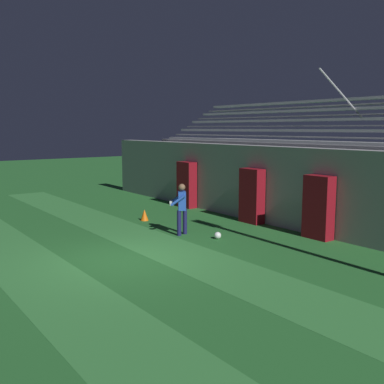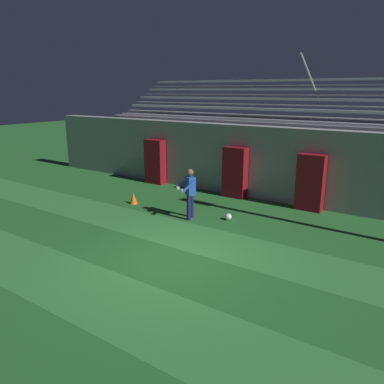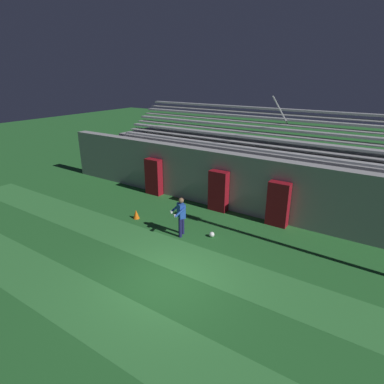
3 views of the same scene
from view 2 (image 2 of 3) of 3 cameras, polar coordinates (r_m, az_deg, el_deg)
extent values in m
plane|color=#236028|center=(9.54, -2.71, -10.28)|extent=(80.00, 80.00, 0.00)
cube|color=#337A38|center=(8.07, -12.73, -15.71)|extent=(28.00, 1.88, 0.01)
cube|color=#337A38|center=(10.67, 2.19, -7.40)|extent=(28.00, 1.88, 0.01)
cube|color=gray|center=(14.58, 12.79, 4.16)|extent=(24.00, 0.60, 2.80)
cube|color=maroon|center=(14.78, 6.56, 2.98)|extent=(0.93, 0.44, 1.99)
cube|color=maroon|center=(13.69, 17.59, 1.38)|extent=(0.93, 0.44, 1.99)
cube|color=maroon|center=(17.01, -5.65, 4.62)|extent=(0.93, 0.44, 1.99)
cube|color=gray|center=(16.75, 15.82, 5.53)|extent=(18.00, 3.90, 2.90)
cube|color=#B7B7BC|center=(15.08, 14.22, 10.38)|extent=(17.10, 0.36, 0.10)
cube|color=gray|center=(14.91, 13.89, 9.46)|extent=(17.10, 0.60, 0.04)
cube|color=#B7B7BC|center=(15.71, 15.23, 11.96)|extent=(17.10, 0.36, 0.10)
cube|color=gray|center=(15.53, 14.92, 11.09)|extent=(17.10, 0.60, 0.04)
cube|color=#B7B7BC|center=(16.36, 16.18, 13.40)|extent=(17.10, 0.36, 0.10)
cube|color=gray|center=(16.17, 15.88, 12.59)|extent=(17.10, 0.60, 0.04)
cube|color=#B7B7BC|center=(17.02, 17.06, 14.74)|extent=(17.10, 0.36, 0.10)
cube|color=gray|center=(16.83, 16.78, 13.98)|extent=(17.10, 0.60, 0.04)
cube|color=#B7B7BC|center=(17.69, 17.88, 15.97)|extent=(17.10, 0.36, 0.10)
cube|color=gray|center=(17.50, 17.62, 15.25)|extent=(17.10, 0.60, 0.04)
cylinder|color=#B7B7BC|center=(15.99, 17.60, 16.33)|extent=(0.06, 2.63, 1.65)
cylinder|color=#19194C|center=(12.17, -0.50, -2.44)|extent=(0.19, 0.19, 0.82)
cylinder|color=#19194C|center=(12.44, -0.06, -2.04)|extent=(0.19, 0.19, 0.82)
cube|color=#234CB2|center=(12.11, -0.28, 0.97)|extent=(0.45, 0.40, 0.60)
sphere|color=brown|center=(12.01, -0.28, 3.00)|extent=(0.22, 0.22, 0.22)
cylinder|color=#234CB2|center=(11.84, -0.44, 0.87)|extent=(0.33, 0.45, 0.37)
cylinder|color=#234CB2|center=(12.26, -1.33, 1.38)|extent=(0.33, 0.45, 0.37)
cube|color=silver|center=(11.83, -1.41, 0.21)|extent=(0.15, 0.15, 0.08)
cube|color=silver|center=(12.19, -2.12, 0.66)|extent=(0.15, 0.15, 0.08)
sphere|color=white|center=(12.31, 5.56, -3.78)|extent=(0.22, 0.22, 0.22)
cone|color=orange|center=(14.14, -8.91, -0.95)|extent=(0.30, 0.30, 0.42)
camera|label=1|loc=(5.24, 105.66, -11.79)|focal=42.00mm
camera|label=3|loc=(2.27, 161.30, 70.30)|focal=30.00mm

